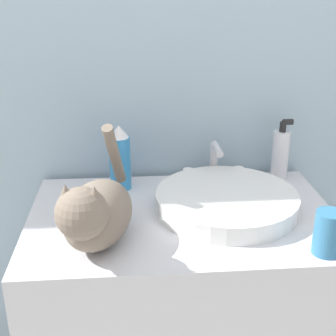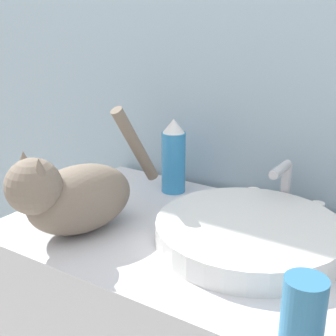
{
  "view_description": "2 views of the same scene",
  "coord_description": "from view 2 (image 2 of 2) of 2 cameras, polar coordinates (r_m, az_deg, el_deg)",
  "views": [
    {
      "loc": [
        -0.13,
        -0.83,
        1.39
      ],
      "look_at": [
        -0.04,
        0.23,
        0.95
      ],
      "focal_mm": 50.0,
      "sensor_mm": 36.0,
      "label": 1
    },
    {
      "loc": [
        0.45,
        -0.53,
        1.27
      ],
      "look_at": [
        -0.05,
        0.25,
        0.95
      ],
      "focal_mm": 50.0,
      "sensor_mm": 36.0,
      "label": 2
    }
  ],
  "objects": [
    {
      "name": "cat",
      "position": [
        1.01,
        -11.63,
        -3.18
      ],
      "size": [
        0.21,
        0.39,
        0.26
      ],
      "rotation": [
        0.0,
        0.0,
        -1.82
      ],
      "color": "#7A6B5B",
      "rests_on": "vanity_cabinet"
    },
    {
      "name": "wall_back",
      "position": [
        1.19,
        11.3,
        17.97
      ],
      "size": [
        6.0,
        0.05,
        2.5
      ],
      "color": "#9EB7C6",
      "rests_on": "ground_plane"
    },
    {
      "name": "cup",
      "position": [
        0.73,
        16.17,
        -16.38
      ],
      "size": [
        0.06,
        0.06,
        0.1
      ],
      "color": "teal",
      "rests_on": "vanity_cabinet"
    },
    {
      "name": "sink_basin",
      "position": [
        0.98,
        9.86,
        -7.82
      ],
      "size": [
        0.38,
        0.38,
        0.05
      ],
      "color": "white",
      "rests_on": "vanity_cabinet"
    },
    {
      "name": "faucet",
      "position": [
        1.14,
        13.93,
        -2.53
      ],
      "size": [
        0.19,
        0.11,
        0.13
      ],
      "color": "silver",
      "rests_on": "vanity_cabinet"
    },
    {
      "name": "spray_bottle",
      "position": [
        1.21,
        0.67,
        1.38
      ],
      "size": [
        0.06,
        0.06,
        0.2
      ],
      "color": "#338CCC",
      "rests_on": "vanity_cabinet"
    }
  ]
}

